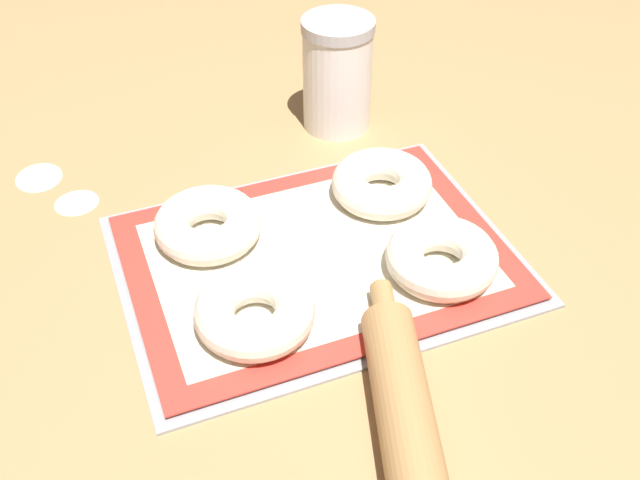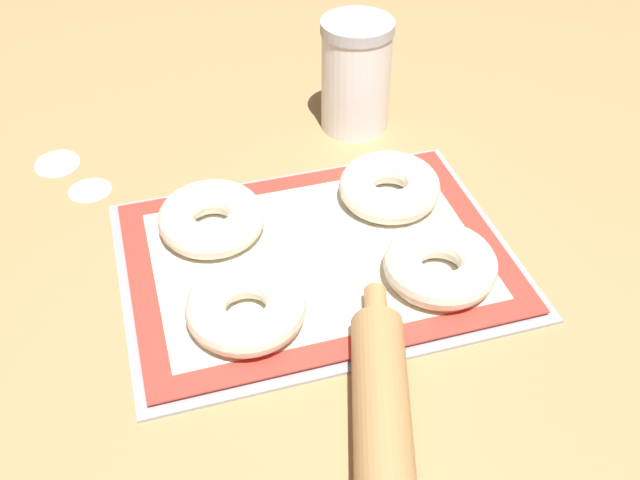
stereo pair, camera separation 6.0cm
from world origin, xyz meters
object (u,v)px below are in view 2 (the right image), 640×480
at_px(bagel_front_left, 246,307).
at_px(bagel_back_right, 390,187).
at_px(bagel_front_right, 440,265).
at_px(rolling_pin, 383,433).
at_px(baking_tray, 320,258).
at_px(flour_canister, 356,75).
at_px(bagel_back_left, 211,218).

xyz_separation_m(bagel_front_left, bagel_back_right, (0.23, 0.16, 0.00)).
relative_size(bagel_front_right, rolling_pin, 0.36).
height_order(baking_tray, bagel_back_right, bagel_back_right).
bearing_deg(flour_canister, rolling_pin, -105.85).
height_order(bagel_front_left, bagel_front_right, same).
bearing_deg(bagel_front_right, bagel_back_left, 146.45).
bearing_deg(bagel_back_right, bagel_front_left, -144.86).
xyz_separation_m(bagel_front_right, bagel_back_left, (-0.24, 0.16, 0.00)).
distance_m(bagel_back_left, bagel_back_right, 0.24).
relative_size(bagel_front_left, bagel_back_left, 1.00).
distance_m(bagel_front_right, rolling_pin, 0.24).
relative_size(baking_tray, bagel_back_left, 3.57).
bearing_deg(baking_tray, rolling_pin, -94.13).
bearing_deg(flour_canister, bagel_front_left, -124.16).
relative_size(bagel_front_left, flour_canister, 0.78).
bearing_deg(bagel_back_left, bagel_back_right, -0.44).
bearing_deg(rolling_pin, bagel_back_right, 68.62).
bearing_deg(rolling_pin, bagel_front_right, 53.88).
relative_size(baking_tray, bagel_front_right, 3.57).
height_order(bagel_front_left, rolling_pin, same).
relative_size(bagel_front_right, flour_canister, 0.78).
xyz_separation_m(bagel_back_left, flour_canister, (0.26, 0.20, 0.05)).
bearing_deg(bagel_front_left, rolling_pin, -64.97).
distance_m(bagel_front_left, bagel_back_left, 0.16).
bearing_deg(bagel_back_right, bagel_back_left, 179.56).
xyz_separation_m(baking_tray, flour_canister, (0.14, 0.28, 0.08)).
bearing_deg(flour_canister, bagel_back_right, -95.65).
bearing_deg(baking_tray, bagel_front_left, -142.57).
bearing_deg(bagel_front_right, rolling_pin, -126.12).
distance_m(bagel_back_right, flour_canister, 0.21).
bearing_deg(baking_tray, bagel_front_right, -33.71).
relative_size(bagel_front_left, bagel_back_right, 1.00).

